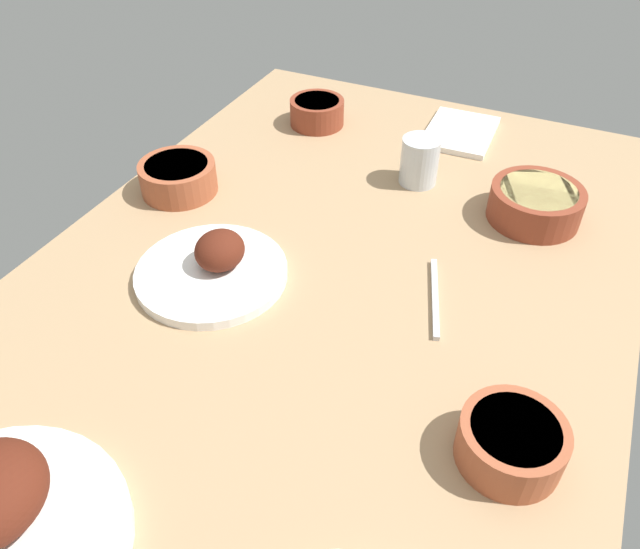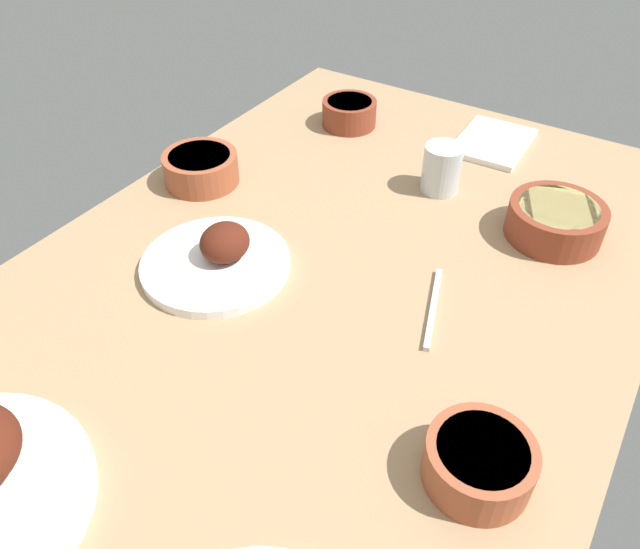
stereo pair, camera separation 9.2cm
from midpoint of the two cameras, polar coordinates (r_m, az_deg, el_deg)
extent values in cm
cube|color=tan|center=(94.81, -2.78, -1.95)|extent=(140.00, 90.00, 4.00)
cylinder|color=white|center=(96.50, -12.72, 0.02)|extent=(23.32, 23.32, 1.60)
ellipsoid|color=#511E11|center=(94.97, -12.03, 2.10)|extent=(8.09, 7.46, 5.79)
cylinder|color=brown|center=(109.99, 17.08, 6.17)|extent=(15.65, 15.65, 5.90)
cylinder|color=#D6BC70|center=(108.69, 17.33, 7.23)|extent=(12.83, 12.83, 1.00)
cylinder|color=brown|center=(135.74, -2.29, 14.73)|extent=(11.51, 11.51, 5.54)
cylinder|color=brown|center=(134.76, -2.32, 15.59)|extent=(9.44, 9.44, 1.00)
cylinder|color=#A35133|center=(73.41, 13.78, -15.08)|extent=(12.14, 12.14, 5.59)
cylinder|color=#9E3314|center=(71.57, 14.07, -14.04)|extent=(9.96, 9.96, 1.00)
cylinder|color=#A35133|center=(116.58, -15.24, 8.58)|extent=(13.78, 13.78, 5.65)
cylinder|color=#4C192D|center=(115.41, -15.44, 9.56)|extent=(11.30, 11.30, 1.00)
cylinder|color=silver|center=(115.22, 6.92, 10.31)|extent=(7.02, 7.02, 8.81)
cube|color=white|center=(134.64, 10.91, 12.75)|extent=(18.33, 13.89, 1.20)
cube|color=silver|center=(91.50, 7.79, -2.23)|extent=(16.43, 6.14, 0.80)
camera|label=1|loc=(0.05, -92.87, -2.46)|focal=34.57mm
camera|label=2|loc=(0.05, 87.13, 2.46)|focal=34.57mm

